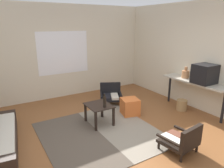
# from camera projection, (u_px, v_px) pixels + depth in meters

# --- Properties ---
(ground_plane) EXTENTS (7.80, 7.80, 0.00)m
(ground_plane) POSITION_uv_depth(u_px,v_px,m) (119.00, 140.00, 3.99)
(ground_plane) COLOR brown
(far_wall_with_window) EXTENTS (5.60, 0.13, 2.70)m
(far_wall_with_window) POSITION_uv_depth(u_px,v_px,m) (63.00, 52.00, 6.12)
(far_wall_with_window) COLOR beige
(far_wall_with_window) RESTS_ON ground
(side_wall_right) EXTENTS (0.12, 6.60, 2.70)m
(side_wall_right) POSITION_uv_depth(u_px,v_px,m) (202.00, 57.00, 5.18)
(side_wall_right) COLOR beige
(side_wall_right) RESTS_ON ground
(area_rug) EXTENTS (2.24, 2.31, 0.01)m
(area_rug) POSITION_uv_depth(u_px,v_px,m) (100.00, 133.00, 4.24)
(area_rug) COLOR #4C4238
(area_rug) RESTS_ON ground
(coffee_table) EXTENTS (0.51, 0.60, 0.45)m
(coffee_table) POSITION_uv_depth(u_px,v_px,m) (99.00, 109.00, 4.55)
(coffee_table) COLOR black
(coffee_table) RESTS_ON ground
(armchair_by_window) EXTENTS (0.76, 0.74, 0.54)m
(armchair_by_window) POSITION_uv_depth(u_px,v_px,m) (111.00, 94.00, 5.82)
(armchair_by_window) COLOR black
(armchair_by_window) RESTS_ON ground
(armchair_striped_foreground) EXTENTS (0.60, 0.60, 0.54)m
(armchair_striped_foreground) POSITION_uv_depth(u_px,v_px,m) (182.00, 140.00, 3.55)
(armchair_striped_foreground) COLOR black
(armchair_striped_foreground) RESTS_ON ground
(ottoman_orange) EXTENTS (0.49, 0.49, 0.40)m
(ottoman_orange) POSITION_uv_depth(u_px,v_px,m) (130.00, 107.00, 5.08)
(ottoman_orange) COLOR #D1662D
(ottoman_orange) RESTS_ON ground
(console_shelf) EXTENTS (0.47, 1.71, 0.80)m
(console_shelf) POSITION_uv_depth(u_px,v_px,m) (195.00, 84.00, 5.14)
(console_shelf) COLOR #B2AD9E
(console_shelf) RESTS_ON ground
(crt_television) EXTENTS (0.52, 0.43, 0.45)m
(crt_television) POSITION_uv_depth(u_px,v_px,m) (205.00, 74.00, 4.85)
(crt_television) COLOR black
(crt_television) RESTS_ON console_shelf
(clay_vase) EXTENTS (0.19, 0.19, 0.29)m
(clay_vase) POSITION_uv_depth(u_px,v_px,m) (186.00, 74.00, 5.34)
(clay_vase) COLOR #A87047
(clay_vase) RESTS_ON console_shelf
(glass_bottle) EXTENTS (0.07, 0.07, 0.29)m
(glass_bottle) POSITION_uv_depth(u_px,v_px,m) (105.00, 102.00, 4.38)
(glass_bottle) COLOR black
(glass_bottle) RESTS_ON coffee_table
(wicker_basket) EXTENTS (0.26, 0.26, 0.28)m
(wicker_basket) POSITION_uv_depth(u_px,v_px,m) (182.00, 105.00, 5.34)
(wicker_basket) COLOR #9E7A4C
(wicker_basket) RESTS_ON ground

